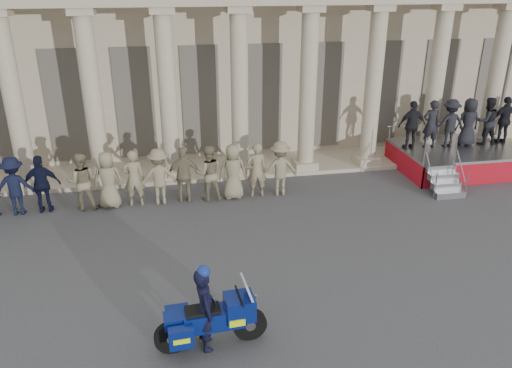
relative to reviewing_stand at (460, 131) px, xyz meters
The scene contains 6 objects.
ground 12.36m from the reviewing_stand, 144.25° to the right, with size 90.00×90.00×0.00m, color #3F3F41.
building 12.85m from the reviewing_stand, 142.69° to the left, with size 40.00×12.50×9.00m.
officer_rank 16.30m from the reviewing_stand, behind, with size 18.41×0.74×1.96m.
reviewing_stand is the anchor object (origin of this frame).
motorcycle 13.79m from the reviewing_stand, 141.09° to the right, with size 2.40×1.00×1.54m.
rider 13.88m from the reviewing_stand, 141.40° to the right, with size 0.50×0.72×1.97m.
Camera 1 is at (-1.38, -9.97, 7.29)m, focal length 35.00 mm.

